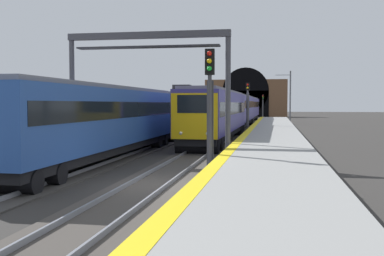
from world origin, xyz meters
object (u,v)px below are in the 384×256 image
object	(u,v)px
railway_signal_near	(210,100)
railway_signal_far	(263,104)
train_main_approaching	(238,109)
train_adjacent_platform	(182,112)
railway_signal_mid	(248,104)
overhead_signal_gantry	(148,63)
catenary_mast_near	(290,97)

from	to	relation	value
railway_signal_near	railway_signal_far	world-z (taller)	railway_signal_near
train_main_approaching	train_adjacent_platform	distance (m)	13.66
train_main_approaching	train_adjacent_platform	bearing A→B (deg)	-18.55
train_main_approaching	railway_signal_mid	distance (m)	12.38
train_adjacent_platform	overhead_signal_gantry	xyz separation A→B (m)	(-20.37, -2.23, 2.97)
railway_signal_near	railway_signal_mid	xyz separation A→B (m)	(26.50, 0.00, -0.20)
train_adjacent_platform	railway_signal_mid	bearing A→B (deg)	-83.39
overhead_signal_gantry	catenary_mast_near	world-z (taller)	catenary_mast_near
train_adjacent_platform	railway_signal_far	world-z (taller)	railway_signal_far
railway_signal_mid	railway_signal_far	size ratio (longest dim) A/B	1.01
train_adjacent_platform	railway_signal_mid	world-z (taller)	railway_signal_mid
railway_signal_near	railway_signal_mid	size ratio (longest dim) A/B	1.04
train_adjacent_platform	catenary_mast_near	world-z (taller)	catenary_mast_near
railway_signal_far	railway_signal_near	bearing A→B (deg)	0.00
railway_signal_near	railway_signal_far	distance (m)	83.65
railway_signal_near	railway_signal_far	bearing A→B (deg)	-180.00
overhead_signal_gantry	train_main_approaching	bearing A→B (deg)	-3.83
railway_signal_mid	catenary_mast_near	size ratio (longest dim) A/B	0.65
train_main_approaching	catenary_mast_near	size ratio (longest dim) A/B	7.89
train_adjacent_platform	railway_signal_far	xyz separation A→B (m)	(57.85, -6.36, 0.79)
train_main_approaching	railway_signal_far	distance (m)	44.98
railway_signal_far	catenary_mast_near	xyz separation A→B (m)	(-32.43, -4.78, 1.00)
train_adjacent_platform	catenary_mast_near	xyz separation A→B (m)	(25.42, -11.14, 1.79)
railway_signal_near	railway_signal_mid	distance (m)	26.50
railway_signal_mid	catenary_mast_near	world-z (taller)	catenary_mast_near
railway_signal_mid	catenary_mast_near	xyz separation A→B (m)	(24.72, -4.78, 1.08)
railway_signal_mid	overhead_signal_gantry	distance (m)	21.59
train_adjacent_platform	overhead_signal_gantry	bearing A→B (deg)	-173.43
train_adjacent_platform	railway_signal_near	bearing A→B (deg)	-165.83
train_adjacent_platform	railway_signal_far	bearing A→B (deg)	-5.95
train_adjacent_platform	overhead_signal_gantry	size ratio (longest dim) A/B	7.05
train_main_approaching	railway_signal_far	xyz separation A→B (m)	(44.93, -1.90, 0.71)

